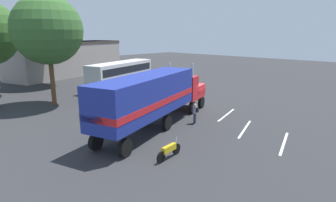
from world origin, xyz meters
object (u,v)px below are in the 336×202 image
semi_truck (154,95)px  tree_center (47,30)px  person_bystander (195,113)px  motorcycle (169,150)px  parked_bus (121,72)px  tree_right (48,28)px

semi_truck → tree_center: size_ratio=1.34×
semi_truck → person_bystander: (2.88, -1.63, -1.63)m
person_bystander → semi_truck: bearing=150.5°
tree_center → motorcycle: bearing=-93.7°
motorcycle → semi_truck: bearing=54.6°
parked_bus → tree_center: tree_center is taller
person_bystander → tree_right: tree_right is taller
motorcycle → tree_right: size_ratio=0.19×
semi_truck → motorcycle: 5.95m
semi_truck → tree_right: tree_right is taller
parked_bus → motorcycle: (-11.38, -19.34, -1.58)m
parked_bus → motorcycle: parked_bus is taller
motorcycle → tree_center: bearing=86.3°
parked_bus → motorcycle: 22.49m
motorcycle → tree_right: 29.02m
tree_center → parked_bus: bearing=13.6°
parked_bus → tree_right: size_ratio=1.01×
person_bystander → parked_bus: 17.28m
person_bystander → parked_bus: size_ratio=0.14×
tree_right → person_bystander: bearing=-89.4°
parked_bus → tree_right: tree_right is taller
semi_truck → tree_center: 13.36m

